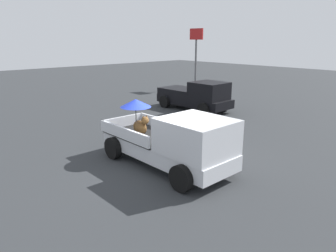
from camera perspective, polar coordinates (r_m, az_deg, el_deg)
name	(u,v)px	position (r m, az deg, el deg)	size (l,w,h in m)	color
ground_plane	(166,165)	(10.99, -0.42, -7.06)	(80.00, 80.00, 0.00)	#2D3033
pickup_truck_main	(174,142)	(10.34, 1.17, -2.86)	(5.06, 2.26, 2.17)	black
pickup_truck_red	(196,96)	(19.32, 5.15, 5.49)	(4.84, 2.26, 1.80)	black
motel_sign	(196,47)	(27.26, 5.12, 14.11)	(1.40, 0.16, 5.07)	#59595B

